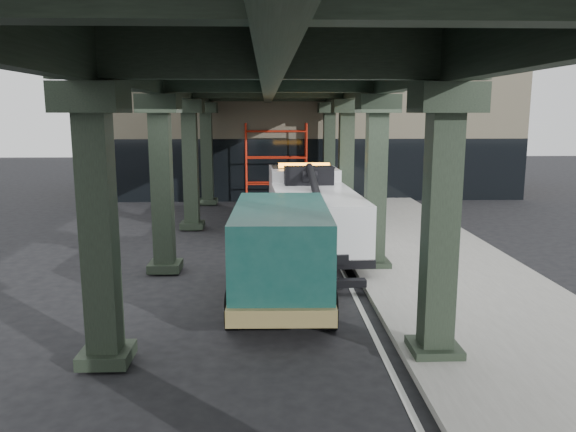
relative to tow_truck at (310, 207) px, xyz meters
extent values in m
plane|color=black|center=(-0.96, -4.82, -1.39)|extent=(90.00, 90.00, 0.00)
cube|color=gray|center=(3.54, -2.82, -1.31)|extent=(5.00, 40.00, 0.15)
cube|color=silver|center=(0.74, -2.82, -1.38)|extent=(0.12, 38.00, 0.01)
cube|color=black|center=(1.64, -8.82, 1.11)|extent=(0.55, 0.55, 5.00)
cube|color=black|center=(1.64, -8.82, 3.36)|extent=(1.10, 1.10, 0.50)
cube|color=black|center=(1.64, -8.82, -1.21)|extent=(0.90, 0.90, 0.24)
cube|color=black|center=(1.64, -2.82, 1.11)|extent=(0.55, 0.55, 5.00)
cube|color=black|center=(1.64, -2.82, 3.36)|extent=(1.10, 1.10, 0.50)
cube|color=black|center=(1.64, -2.82, -1.21)|extent=(0.90, 0.90, 0.24)
cube|color=black|center=(1.64, 3.18, 1.11)|extent=(0.55, 0.55, 5.00)
cube|color=black|center=(1.64, 3.18, 3.36)|extent=(1.10, 1.10, 0.50)
cube|color=black|center=(1.64, 3.18, -1.21)|extent=(0.90, 0.90, 0.24)
cube|color=black|center=(1.64, 9.18, 1.11)|extent=(0.55, 0.55, 5.00)
cube|color=black|center=(1.64, 9.18, 3.36)|extent=(1.10, 1.10, 0.50)
cube|color=black|center=(1.64, 9.18, -1.21)|extent=(0.90, 0.90, 0.24)
cube|color=black|center=(-4.36, -8.82, 1.11)|extent=(0.55, 0.55, 5.00)
cube|color=black|center=(-4.36, -8.82, 3.36)|extent=(1.10, 1.10, 0.50)
cube|color=black|center=(-4.36, -8.82, -1.21)|extent=(0.90, 0.90, 0.24)
cube|color=black|center=(-4.36, -2.82, 1.11)|extent=(0.55, 0.55, 5.00)
cube|color=black|center=(-4.36, -2.82, 3.36)|extent=(1.10, 1.10, 0.50)
cube|color=black|center=(-4.36, -2.82, -1.21)|extent=(0.90, 0.90, 0.24)
cube|color=black|center=(-4.36, 3.18, 1.11)|extent=(0.55, 0.55, 5.00)
cube|color=black|center=(-4.36, 3.18, 3.36)|extent=(1.10, 1.10, 0.50)
cube|color=black|center=(-4.36, 3.18, -1.21)|extent=(0.90, 0.90, 0.24)
cube|color=black|center=(-4.36, 9.18, 1.11)|extent=(0.55, 0.55, 5.00)
cube|color=black|center=(-4.36, 9.18, 3.36)|extent=(1.10, 1.10, 0.50)
cube|color=black|center=(-4.36, 9.18, -1.21)|extent=(0.90, 0.90, 0.24)
cube|color=black|center=(1.64, -2.82, 4.16)|extent=(0.35, 32.00, 1.10)
cube|color=black|center=(-4.36, -2.82, 4.16)|extent=(0.35, 32.00, 1.10)
cube|color=black|center=(-1.36, -2.82, 4.16)|extent=(0.35, 32.00, 1.10)
cube|color=black|center=(-1.36, -2.82, 4.86)|extent=(7.40, 32.00, 0.30)
cube|color=#C6B793|center=(1.04, 15.18, 2.61)|extent=(22.00, 10.00, 8.00)
cylinder|color=red|center=(-2.46, 10.08, 0.61)|extent=(0.08, 0.08, 4.00)
cylinder|color=red|center=(-2.46, 9.28, 0.61)|extent=(0.08, 0.08, 4.00)
cylinder|color=red|center=(0.54, 10.08, 0.61)|extent=(0.08, 0.08, 4.00)
cylinder|color=red|center=(0.54, 9.28, 0.61)|extent=(0.08, 0.08, 4.00)
cylinder|color=red|center=(-0.96, 10.08, -0.39)|extent=(3.00, 0.08, 0.08)
cylinder|color=red|center=(-0.96, 10.08, 0.91)|extent=(3.00, 0.08, 0.08)
cylinder|color=red|center=(-0.96, 10.08, 2.21)|extent=(3.00, 0.08, 0.08)
cube|color=black|center=(0.02, -0.53, -0.67)|extent=(1.35, 7.75, 0.26)
cube|color=silver|center=(-0.09, 2.09, 0.20)|extent=(2.52, 2.57, 1.85)
cube|color=silver|center=(-0.13, 3.17, -0.31)|extent=(2.45, 0.82, 0.93)
cube|color=black|center=(-0.10, 2.34, 0.72)|extent=(2.32, 1.43, 0.87)
cube|color=silver|center=(0.07, -1.72, 0.00)|extent=(2.68, 5.24, 1.44)
cube|color=orange|center=(-0.08, 1.88, 1.23)|extent=(1.86, 0.36, 0.16)
cube|color=black|center=(-0.01, 0.34, 1.03)|extent=(1.67, 0.68, 0.62)
cylinder|color=black|center=(0.06, -1.51, 0.77)|extent=(0.39, 3.61, 1.38)
cube|color=black|center=(0.18, -4.34, -1.03)|extent=(0.37, 1.45, 0.19)
cube|color=black|center=(0.21, -5.06, -1.08)|extent=(1.66, 0.32, 0.19)
cylinder|color=black|center=(-1.23, 2.35, -0.82)|extent=(0.41, 1.15, 1.13)
cylinder|color=silver|center=(-1.23, 2.35, -0.82)|extent=(0.43, 0.64, 0.62)
cylinder|color=black|center=(1.03, 2.44, -0.82)|extent=(0.41, 1.15, 1.13)
cylinder|color=silver|center=(1.03, 2.44, -0.82)|extent=(0.43, 0.64, 0.62)
cylinder|color=black|center=(-1.09, -1.04, -0.82)|extent=(0.41, 1.15, 1.13)
cylinder|color=silver|center=(-1.09, -1.04, -0.82)|extent=(0.43, 0.64, 0.62)
cylinder|color=black|center=(1.17, -0.95, -0.82)|extent=(0.41, 1.15, 1.13)
cylinder|color=silver|center=(1.17, -0.95, -0.82)|extent=(0.43, 0.64, 0.62)
cylinder|color=black|center=(-1.03, -2.38, -0.82)|extent=(0.41, 1.15, 1.13)
cylinder|color=silver|center=(-1.03, -2.38, -0.82)|extent=(0.43, 0.64, 0.62)
cylinder|color=black|center=(1.23, -2.29, -0.82)|extent=(0.41, 1.15, 1.13)
cylinder|color=silver|center=(1.23, -2.29, -0.82)|extent=(0.43, 0.64, 0.62)
cube|color=#103C36|center=(-1.04, -2.92, -0.42)|extent=(2.12, 1.17, 0.92)
cube|color=#103C36|center=(-1.11, -5.72, -0.01)|extent=(2.26, 4.65, 1.99)
cube|color=olive|center=(-1.10, -5.32, -0.83)|extent=(2.33, 5.77, 0.36)
cube|color=black|center=(-1.05, -3.33, 0.40)|extent=(2.00, 0.49, 0.85)
cube|color=black|center=(-1.10, -5.42, 0.50)|extent=(2.27, 3.73, 0.56)
cube|color=silver|center=(-1.03, -2.38, -0.83)|extent=(2.04, 0.17, 0.31)
cylinder|color=black|center=(-2.06, -2.94, -0.96)|extent=(0.31, 0.86, 0.86)
cylinder|color=silver|center=(-2.06, -2.94, -0.96)|extent=(0.34, 0.48, 0.47)
cylinder|color=black|center=(-0.02, -2.99, -0.96)|extent=(0.31, 0.86, 0.86)
cylinder|color=silver|center=(-0.02, -2.99, -0.96)|extent=(0.34, 0.48, 0.47)
cylinder|color=black|center=(-2.17, -7.23, -0.96)|extent=(0.31, 0.86, 0.86)
cylinder|color=silver|center=(-2.17, -7.23, -0.96)|extent=(0.34, 0.48, 0.47)
cylinder|color=black|center=(-0.13, -7.28, -0.96)|extent=(0.31, 0.86, 0.86)
cylinder|color=silver|center=(-0.13, -7.28, -0.96)|extent=(0.34, 0.48, 0.47)
camera|label=1|loc=(-1.43, -18.47, 3.11)|focal=35.00mm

